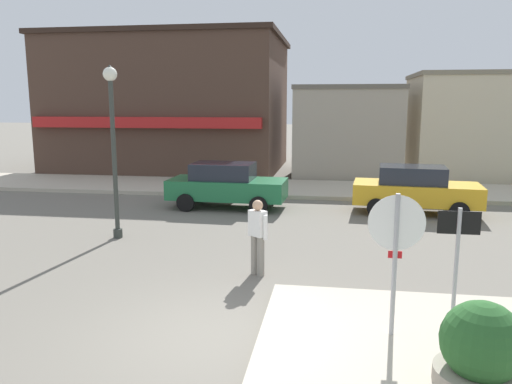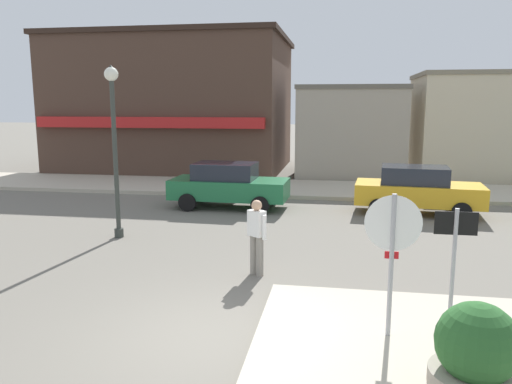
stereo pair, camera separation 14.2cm
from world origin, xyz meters
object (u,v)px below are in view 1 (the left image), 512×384
one_way_sign (457,260)px  parked_car_second (415,189)px  planter (481,354)px  lamp_post (113,127)px  parked_car_nearest (227,185)px  stop_sign (395,246)px  pedestrian_crossing_near (258,235)px

one_way_sign → parked_car_second: one_way_sign is taller
parked_car_second → planter: bearing=-94.4°
planter → lamp_post: (-7.53, 6.33, 2.40)m
parked_car_nearest → stop_sign: bearing=-64.1°
parked_car_second → pedestrian_crossing_near: 7.93m
stop_sign → pedestrian_crossing_near: (-2.45, 2.71, -0.65)m
pedestrian_crossing_near → parked_car_second: bearing=58.1°
one_way_sign → parked_car_second: (0.86, 9.35, -0.52)m
parked_car_nearest → pedestrian_crossing_near: size_ratio=2.52×
parked_car_second → lamp_post: bearing=-152.4°
stop_sign → lamp_post: bearing=142.6°
parked_car_nearest → pedestrian_crossing_near: bearing=-72.5°
one_way_sign → lamp_post: lamp_post is taller
parked_car_second → pedestrian_crossing_near: (-4.19, -6.73, 0.06)m
planter → lamp_post: 10.13m
one_way_sign → parked_car_nearest: 10.76m
planter → parked_car_second: parked_car_second is taller
planter → parked_car_nearest: bearing=117.2°
parked_car_nearest → parked_car_second: same height
lamp_post → pedestrian_crossing_near: lamp_post is taller
stop_sign → parked_car_nearest: (-4.55, 9.36, -0.71)m
planter → lamp_post: size_ratio=0.27×
one_way_sign → parked_car_second: 9.40m
stop_sign → one_way_sign: bearing=6.0°
planter → one_way_sign: bearing=91.2°
planter → parked_car_second: 10.74m
planter → stop_sign: bearing=125.9°
lamp_post → parked_car_second: (8.37, 4.37, -2.15)m
stop_sign → lamp_post: 8.46m
pedestrian_crossing_near → planter: bearing=-49.8°
lamp_post → pedestrian_crossing_near: 5.23m
one_way_sign → pedestrian_crossing_near: bearing=141.8°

